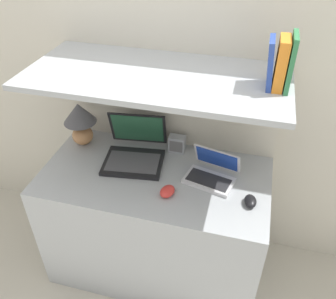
{
  "coord_description": "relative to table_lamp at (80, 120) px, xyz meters",
  "views": [
    {
      "loc": [
        0.46,
        -1.1,
        2.06
      ],
      "look_at": [
        0.08,
        0.33,
        0.97
      ],
      "focal_mm": 38.0,
      "sensor_mm": 36.0,
      "label": 1
    }
  ],
  "objects": [
    {
      "name": "laptop_large",
      "position": [
        0.36,
        -0.06,
        -0.12
      ],
      "size": [
        0.37,
        0.38,
        0.25
      ],
      "color": "black",
      "rests_on": "desk"
    },
    {
      "name": "back_riser",
      "position": [
        0.51,
        0.17,
        -0.29
      ],
      "size": [
        1.26,
        0.04,
        1.32
      ],
      "color": "beige",
      "rests_on": "ground_plane"
    },
    {
      "name": "second_mouse",
      "position": [
        1.04,
        -0.27,
        -0.15
      ],
      "size": [
        0.07,
        0.1,
        0.04
      ],
      "color": "black",
      "rests_on": "desk"
    },
    {
      "name": "book_orange",
      "position": [
        1.06,
        -0.11,
        0.51
      ],
      "size": [
        0.04,
        0.14,
        0.22
      ],
      "color": "orange",
      "rests_on": "shelf"
    },
    {
      "name": "book_green",
      "position": [
        1.1,
        -0.11,
        0.52
      ],
      "size": [
        0.02,
        0.15,
        0.24
      ],
      "color": "#2D7042",
      "rests_on": "shelf"
    },
    {
      "name": "wall_back",
      "position": [
        0.51,
        0.21,
        0.25
      ],
      "size": [
        6.0,
        0.05,
        2.4
      ],
      "color": "beige",
      "rests_on": "ground_plane"
    },
    {
      "name": "router_box",
      "position": [
        0.58,
        0.07,
        -0.12
      ],
      "size": [
        0.1,
        0.06,
        0.1
      ],
      "color": "gray",
      "rests_on": "desk"
    },
    {
      "name": "shelf",
      "position": [
        0.51,
        -0.11,
        0.39
      ],
      "size": [
        1.26,
        0.59,
        0.03
      ],
      "color": "#999EA3",
      "rests_on": "back_riser"
    },
    {
      "name": "book_blue",
      "position": [
        1.02,
        -0.11,
        0.51
      ],
      "size": [
        0.04,
        0.14,
        0.21
      ],
      "color": "#284293",
      "rests_on": "shelf"
    },
    {
      "name": "laptop_small",
      "position": [
        0.82,
        -0.13,
        -0.13
      ],
      "size": [
        0.3,
        0.26,
        0.16
      ],
      "color": "silver",
      "rests_on": "desk"
    },
    {
      "name": "table_lamp",
      "position": [
        0.0,
        0.0,
        0.0
      ],
      "size": [
        0.19,
        0.19,
        0.28
      ],
      "color": "#B27A4C",
      "rests_on": "desk"
    },
    {
      "name": "computer_mouse",
      "position": [
        0.62,
        -0.31,
        -0.15
      ],
      "size": [
        0.09,
        0.11,
        0.04
      ],
      "color": "red",
      "rests_on": "desk"
    },
    {
      "name": "desk",
      "position": [
        0.51,
        -0.18,
        -0.56
      ],
      "size": [
        1.26,
        0.65,
        0.78
      ],
      "color": "#999EA3",
      "rests_on": "ground_plane"
    }
  ]
}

